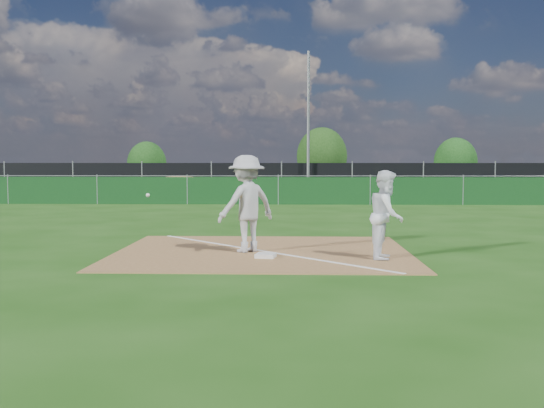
{
  "coord_description": "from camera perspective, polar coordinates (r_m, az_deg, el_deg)",
  "views": [
    {
      "loc": [
        0.61,
        -11.41,
        1.87
      ],
      "look_at": [
        0.2,
        1.0,
        1.0
      ],
      "focal_mm": 40.0,
      "sensor_mm": 36.0,
      "label": 1
    }
  ],
  "objects": [
    {
      "name": "infield_dirt",
      "position": [
        12.56,
        -0.9,
        -4.51
      ],
      "size": [
        6.0,
        5.0,
        0.02
      ],
      "primitive_type": "cube",
      "color": "olive",
      "rests_on": "ground"
    },
    {
      "name": "tree_right",
      "position": [
        45.59,
        16.89,
        3.81
      ],
      "size": [
        3.04,
        3.04,
        3.61
      ],
      "color": "#382316",
      "rests_on": "ground"
    },
    {
      "name": "parking_lot",
      "position": [
        39.46,
        1.03,
        1.29
      ],
      "size": [
        46.0,
        9.0,
        0.01
      ],
      "primitive_type": "cube",
      "color": "black",
      "rests_on": "ground"
    },
    {
      "name": "runner",
      "position": [
        11.79,
        10.74,
        -1.01
      ],
      "size": [
        0.82,
        0.96,
        1.71
      ],
      "primitive_type": "imported",
      "rotation": [
        0.0,
        0.0,
        1.33
      ],
      "color": "white",
      "rests_on": "ground"
    },
    {
      "name": "play_at_first",
      "position": [
        12.39,
        -2.41,
        0.04
      ],
      "size": [
        2.8,
        1.36,
        1.98
      ],
      "color": "silver",
      "rests_on": "infield_dirt"
    },
    {
      "name": "dirt_mound",
      "position": [
        30.46,
        -8.7,
        1.54
      ],
      "size": [
        3.38,
        2.6,
        1.17
      ],
      "primitive_type": "ellipsoid",
      "color": "#9F764C",
      "rests_on": "ground"
    },
    {
      "name": "first_base",
      "position": [
        11.75,
        -0.61,
        -4.86
      ],
      "size": [
        0.42,
        0.42,
        0.08
      ],
      "primitive_type": "cube",
      "rotation": [
        0.0,
        0.0,
        -0.17
      ],
      "color": "silver",
      "rests_on": "infield_dirt"
    },
    {
      "name": "light_pole",
      "position": [
        34.19,
        3.44,
        7.57
      ],
      "size": [
        0.16,
        0.16,
        8.0
      ],
      "primitive_type": "cylinder",
      "color": "slate",
      "rests_on": "ground"
    },
    {
      "name": "car_mid",
      "position": [
        38.66,
        -2.15,
        2.26
      ],
      "size": [
        4.38,
        2.52,
        1.37
      ],
      "primitive_type": "imported",
      "rotation": [
        0.0,
        0.0,
        1.85
      ],
      "color": "black",
      "rests_on": "parking_lot"
    },
    {
      "name": "tree_left",
      "position": [
        45.01,
        -11.7,
        3.73
      ],
      "size": [
        2.82,
        2.82,
        3.34
      ],
      "color": "#382316",
      "rests_on": "ground"
    },
    {
      "name": "ground",
      "position": [
        21.5,
        0.28,
        -0.99
      ],
      "size": [
        90.0,
        90.0,
        0.0
      ],
      "primitive_type": "plane",
      "color": "#1B490F",
      "rests_on": "ground"
    },
    {
      "name": "foul_line",
      "position": [
        12.56,
        -0.9,
        -4.44
      ],
      "size": [
        5.01,
        5.01,
        0.01
      ],
      "primitive_type": "cube",
      "rotation": [
        0.0,
        0.0,
        0.79
      ],
      "color": "white",
      "rests_on": "infield_dirt"
    },
    {
      "name": "car_right",
      "position": [
        38.47,
        8.83,
        2.13
      ],
      "size": [
        4.5,
        2.18,
        1.26
      ],
      "primitive_type": "imported",
      "rotation": [
        0.0,
        0.0,
        1.67
      ],
      "color": "black",
      "rests_on": "parking_lot"
    },
    {
      "name": "black_fence",
      "position": [
        34.43,
        0.9,
        2.39
      ],
      "size": [
        46.0,
        0.04,
        1.8
      ],
      "primitive_type": "cube",
      "color": "black",
      "rests_on": "ground"
    },
    {
      "name": "car_left",
      "position": [
        40.24,
        -5.89,
        2.33
      ],
      "size": [
        4.18,
        1.79,
        1.41
      ],
      "primitive_type": "imported",
      "rotation": [
        0.0,
        0.0,
        1.6
      ],
      "color": "#9FA2A7",
      "rests_on": "parking_lot"
    },
    {
      "name": "tree_mid",
      "position": [
        45.09,
        4.72,
        4.5
      ],
      "size": [
        3.72,
        3.72,
        4.41
      ],
      "color": "#382316",
      "rests_on": "ground"
    },
    {
      "name": "green_fence",
      "position": [
        26.45,
        0.59,
        1.25
      ],
      "size": [
        44.0,
        0.05,
        1.2
      ],
      "primitive_type": "cube",
      "color": "#0F3815",
      "rests_on": "ground"
    }
  ]
}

